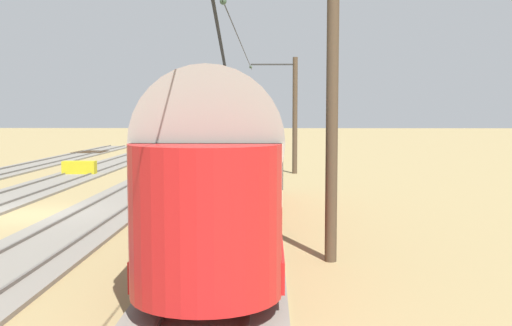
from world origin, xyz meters
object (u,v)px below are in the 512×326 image
at_px(catenary_pole_foreground, 294,113).
at_px(catenary_pole_mid_near, 329,115).
at_px(switch_stand, 274,168).
at_px(track_end_bumper, 79,168).
at_px(vintage_streetcar, 233,154).

height_order(catenary_pole_foreground, catenary_pole_mid_near, same).
bearing_deg(catenary_pole_foreground, switch_stand, 74.46).
height_order(catenary_pole_mid_near, track_end_bumper, catenary_pole_mid_near).
xyz_separation_m(vintage_streetcar, track_end_bumper, (9.42, -15.37, -1.86)).
height_order(vintage_streetcar, catenary_pole_mid_near, catenary_pole_mid_near).
bearing_deg(vintage_streetcar, switch_stand, -95.78).
bearing_deg(track_end_bumper, catenary_pole_foreground, -173.52).
distance_m(catenary_pole_mid_near, switch_stand, 16.39).
bearing_deg(track_end_bumper, switch_stand, 165.24).
height_order(catenary_pole_foreground, track_end_bumper, catenary_pole_foreground).
bearing_deg(catenary_pole_foreground, track_end_bumper, 6.48).
bearing_deg(vintage_streetcar, track_end_bumper, -58.50).
distance_m(vintage_streetcar, switch_stand, 12.71).
bearing_deg(vintage_streetcar, catenary_pole_mid_near, 124.24).
height_order(catenary_pole_foreground, switch_stand, catenary_pole_foreground).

